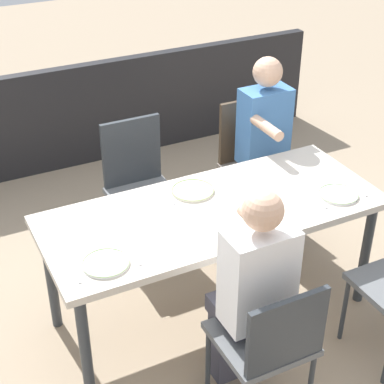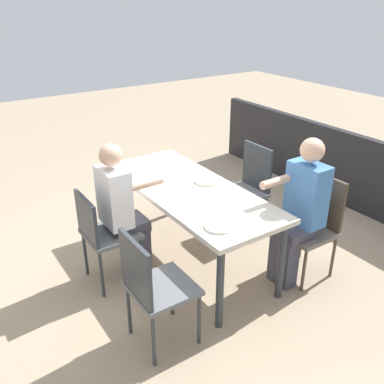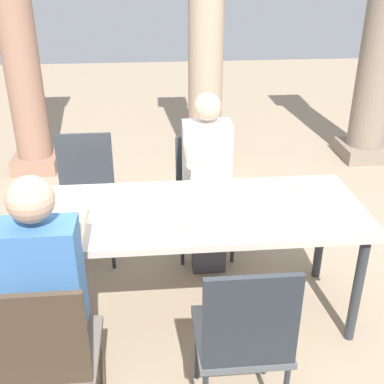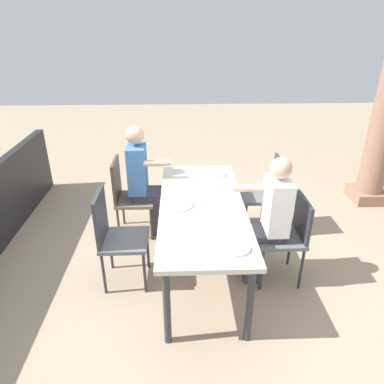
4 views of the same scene
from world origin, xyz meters
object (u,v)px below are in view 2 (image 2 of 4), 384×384
object	(u,v)px
dining_table	(189,195)
chair_mid_north	(102,231)
chair_west_south	(313,221)
plate_0	(219,226)
chair_mid_south	(248,184)
diner_woman_green	(300,209)
plate_2	(132,167)
diner_man_white	(122,209)
chair_west_north	(152,284)
plate_1	(207,181)

from	to	relation	value
dining_table	chair_mid_north	xyz separation A→B (m)	(0.13, 0.82, -0.18)
dining_table	chair_west_south	world-z (taller)	chair_west_south
dining_table	plate_0	distance (m)	0.75
chair_west_south	chair_mid_south	size ratio (longest dim) A/B	0.97
chair_mid_north	diner_woman_green	distance (m)	1.71
chair_mid_south	plate_2	xyz separation A→B (m)	(0.60, 1.04, 0.23)
chair_west_south	diner_woman_green	bearing A→B (deg)	89.17
diner_man_white	plate_2	distance (m)	0.73
diner_woman_green	chair_west_north	bearing A→B (deg)	90.11
diner_woman_green	diner_man_white	bearing A→B (deg)	54.41
dining_table	diner_woman_green	size ratio (longest dim) A/B	1.48
chair_west_south	diner_woman_green	size ratio (longest dim) A/B	0.71
diner_woman_green	chair_west_south	bearing A→B (deg)	-90.83
dining_table	chair_mid_north	bearing A→B (deg)	81.16
dining_table	plate_1	distance (m)	0.23
dining_table	chair_west_north	bearing A→B (deg)	133.08
plate_0	plate_2	bearing A→B (deg)	0.34
plate_1	dining_table	bearing A→B (deg)	96.40
dining_table	plate_2	xyz separation A→B (m)	(0.72, 0.22, 0.08)
chair_mid_north	chair_mid_south	size ratio (longest dim) A/B	0.91
diner_man_white	plate_2	xyz separation A→B (m)	(0.60, -0.40, 0.10)
chair_mid_north	diner_woman_green	world-z (taller)	diner_woman_green
diner_woman_green	plate_2	bearing A→B (deg)	29.52
diner_woman_green	diner_man_white	distance (m)	1.53
chair_west_south	plate_1	distance (m)	1.03
chair_west_south	diner_woman_green	world-z (taller)	diner_woman_green
chair_mid_north	plate_2	distance (m)	0.88
plate_0	chair_mid_south	bearing A→B (deg)	-50.64
chair_mid_south	plate_1	xyz separation A→B (m)	(-0.10, 0.61, 0.23)
chair_west_south	diner_man_white	size ratio (longest dim) A/B	0.73
chair_mid_north	diner_woman_green	size ratio (longest dim) A/B	0.66
diner_woman_green	plate_1	bearing A→B (deg)	27.58
dining_table	plate_2	size ratio (longest dim) A/B	8.21
chair_west_south	plate_1	bearing A→B (deg)	37.64
chair_mid_north	plate_1	world-z (taller)	chair_mid_north
chair_west_north	chair_west_south	bearing A→B (deg)	-90.00
chair_mid_north	chair_west_north	bearing A→B (deg)	179.59
plate_0	plate_2	xyz separation A→B (m)	(1.44, 0.01, -0.00)
chair_west_south	plate_0	xyz separation A→B (m)	(0.05, 1.03, 0.25)
chair_mid_north	chair_mid_south	bearing A→B (deg)	-90.00
chair_west_south	plate_2	world-z (taller)	chair_west_south
dining_table	chair_mid_south	world-z (taller)	chair_mid_south
chair_west_south	plate_2	distance (m)	1.84
chair_west_north	chair_mid_south	distance (m)	1.88
chair_mid_north	plate_0	size ratio (longest dim) A/B	3.77
chair_mid_south	diner_man_white	xyz separation A→B (m)	(-0.00, 1.44, 0.13)
chair_mid_north	diner_man_white	distance (m)	0.26
chair_mid_south	diner_man_white	bearing A→B (deg)	90.12
plate_2	chair_west_south	bearing A→B (deg)	-145.07
chair_west_north	diner_woman_green	world-z (taller)	diner_woman_green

